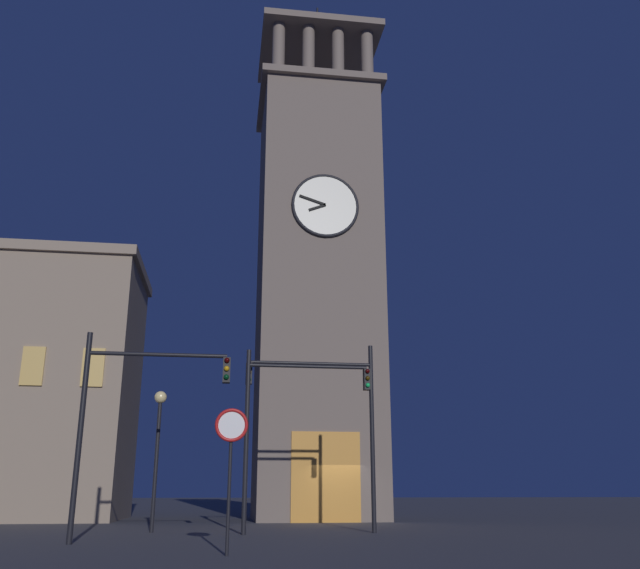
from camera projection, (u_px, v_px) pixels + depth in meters
name	position (u px, v px, depth m)	size (l,w,h in m)	color
ground_plane	(340.00, 523.00, 29.56)	(200.00, 200.00, 0.00)	#424247
clocktower	(317.00, 282.00, 36.57)	(6.85, 6.73, 30.03)	#75665B
traffic_signal_near	(333.00, 407.00, 24.12)	(4.64, 0.41, 6.53)	black
traffic_signal_mid	(287.00, 409.00, 23.47)	(4.43, 0.41, 6.17)	black
traffic_signal_far	(132.00, 401.00, 19.50)	(4.23, 0.41, 5.87)	black
street_lamp	(158.00, 432.00, 24.22)	(0.44, 0.44, 4.87)	black
no_horn_sign	(231.00, 438.00, 15.74)	(0.78, 0.14, 3.26)	black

